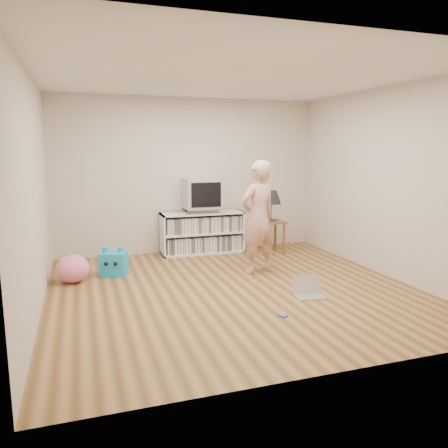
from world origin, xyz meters
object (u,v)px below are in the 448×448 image
media_unit (202,232)px  person (258,217)px  side_table (271,229)px  laptop (308,290)px  dvd_deck (202,210)px  table_lamp (271,198)px  crt_tv (202,193)px  plush_pink (73,269)px  plush_blue (114,263)px

media_unit → person: bearing=-73.3°
side_table → laptop: (-0.48, -2.18, -0.35)m
dvd_deck → table_lamp: size_ratio=0.87×
crt_tv → media_unit: bearing=90.0°
plush_pink → dvd_deck: bearing=27.4°
dvd_deck → crt_tv: 0.29m
plush_blue → plush_pink: bearing=-143.3°
media_unit → side_table: media_unit is taller
person → plush_blue: (-1.98, 0.50, -0.63)m
crt_tv → side_table: (1.10, -0.37, -0.60)m
person → plush_pink: 2.61m
dvd_deck → crt_tv: (0.00, -0.00, 0.29)m
crt_tv → table_lamp: size_ratio=1.17×
media_unit → side_table: bearing=-19.3°
media_unit → crt_tv: crt_tv is taller
laptop → plush_pink: plush_pink is taller
crt_tv → side_table: bearing=-18.4°
media_unit → plush_pink: size_ratio=3.21×
media_unit → plush_blue: (-1.55, -0.94, -0.18)m
media_unit → laptop: (0.62, -2.57, -0.28)m
crt_tv → person: person is taller
crt_tv → plush_pink: (-2.09, -1.08, -0.83)m
side_table → plush_blue: 2.72m
plush_blue → plush_pink: 0.57m
table_lamp → plush_blue: bearing=-168.2°
person → media_unit: bearing=-91.0°
crt_tv → table_lamp: crt_tv is taller
person → plush_pink: size_ratio=3.68×
side_table → person: (-0.67, -1.05, 0.39)m
side_table → plush_blue: side_table is taller
crt_tv → plush_blue: crt_tv is taller
laptop → plush_pink: bearing=159.1°
side_table → laptop: 2.26m
crt_tv → dvd_deck: bearing=90.0°
person → laptop: size_ratio=4.24×
person → laptop: person is taller
crt_tv → laptop: bearing=-76.2°
side_table → laptop: side_table is taller
table_lamp → plush_blue: table_lamp is taller
table_lamp → plush_blue: size_ratio=1.22×
side_table → table_lamp: size_ratio=1.07×
media_unit → person: (0.43, -1.43, 0.45)m
crt_tv → plush_blue: size_ratio=1.42×
dvd_deck → crt_tv: size_ratio=0.75×
dvd_deck → side_table: dvd_deck is taller
media_unit → side_table: 1.17m
dvd_deck → plush_pink: (-2.09, -1.08, -0.55)m
dvd_deck → laptop: (0.62, -2.55, -0.67)m
dvd_deck → table_lamp: (1.10, -0.37, 0.21)m
crt_tv → laptop: (0.62, -2.55, -0.95)m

